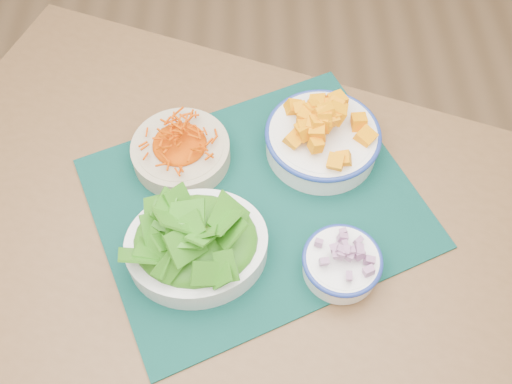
% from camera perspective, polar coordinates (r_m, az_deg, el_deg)
% --- Properties ---
extents(ground, '(4.00, 4.00, 0.00)m').
position_cam_1_polar(ground, '(1.70, -9.00, -11.57)').
color(ground, '#A97D51').
rests_on(ground, ground).
extents(table, '(1.40, 1.18, 0.75)m').
position_cam_1_polar(table, '(1.02, -1.97, -7.80)').
color(table, brown).
rests_on(table, ground).
extents(placemat, '(0.64, 0.60, 0.00)m').
position_cam_1_polar(placemat, '(0.96, 0.00, -1.02)').
color(placemat, black).
rests_on(placemat, table).
extents(carrot_bowl, '(0.21, 0.21, 0.06)m').
position_cam_1_polar(carrot_bowl, '(1.00, -7.56, 4.31)').
color(carrot_bowl, '#C1B18F').
rests_on(carrot_bowl, placemat).
extents(squash_bowl, '(0.21, 0.21, 0.11)m').
position_cam_1_polar(squash_bowl, '(0.99, 6.75, 5.93)').
color(squash_bowl, white).
rests_on(squash_bowl, placemat).
extents(lettuce_bowl, '(0.25, 0.22, 0.10)m').
position_cam_1_polar(lettuce_bowl, '(0.88, -6.03, -4.81)').
color(lettuce_bowl, white).
rests_on(lettuce_bowl, placemat).
extents(onion_bowl, '(0.14, 0.14, 0.06)m').
position_cam_1_polar(onion_bowl, '(0.89, 8.59, -6.91)').
color(onion_bowl, white).
rests_on(onion_bowl, placemat).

